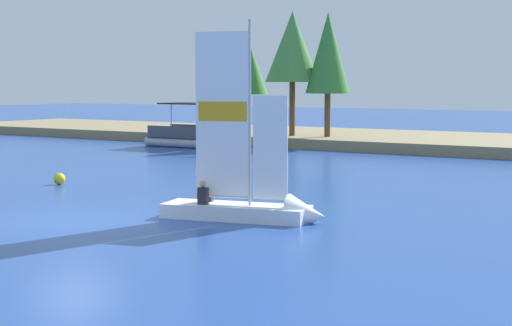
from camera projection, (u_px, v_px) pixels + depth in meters
ground_plane at (74, 221)px, 23.31m from camera, size 200.00×200.00×0.00m
shore_bank at (451, 142)px, 49.75m from camera, size 80.00×12.24×0.61m
shoreline_tree_left at (249, 68)px, 53.77m from camera, size 2.49×2.49×6.04m
shoreline_tree_midleft at (292, 47)px, 50.88m from camera, size 3.40×3.40×7.78m
shoreline_tree_centre at (328, 54)px, 49.98m from camera, size 2.75×2.75×7.62m
sailboat at (260, 205)px, 23.30m from camera, size 4.96×2.33×6.09m
pontoon_boat at (194, 136)px, 50.18m from camera, size 5.99×2.47×2.71m
channel_buoy at (59, 179)px, 31.57m from camera, size 0.45×0.45×0.45m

